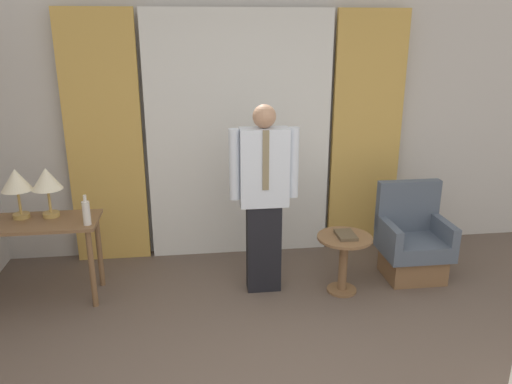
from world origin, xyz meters
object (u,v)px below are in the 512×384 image
at_px(armchair, 412,244).
at_px(bottle_near_edge, 86,212).
at_px(desk, 35,235).
at_px(side_table, 344,254).
at_px(table_lamp_left, 16,182).
at_px(book, 346,235).
at_px(table_lamp_right, 47,181).
at_px(person, 264,193).

bearing_deg(armchair, bottle_near_edge, -177.15).
distance_m(desk, side_table, 2.79).
bearing_deg(desk, side_table, -4.53).
height_order(desk, table_lamp_left, table_lamp_left).
bearing_deg(book, desk, 175.47).
relative_size(table_lamp_right, person, 0.26).
xyz_separation_m(desk, person, (2.04, -0.07, 0.33)).
bearing_deg(desk, armchair, 0.14).
bearing_deg(bottle_near_edge, desk, 163.65).
bearing_deg(armchair, book, -163.41).
bearing_deg(person, table_lamp_right, 174.80).
height_order(table_lamp_right, book, table_lamp_right).
xyz_separation_m(bottle_near_edge, armchair, (3.06, 0.15, -0.54)).
bearing_deg(desk, bottle_near_edge, -16.35).
xyz_separation_m(table_lamp_left, side_table, (2.90, -0.32, -0.72)).
distance_m(desk, table_lamp_left, 0.49).
distance_m(table_lamp_left, table_lamp_right, 0.26).
bearing_deg(side_table, armchair, 16.40).
xyz_separation_m(table_lamp_left, bottle_near_edge, (0.62, -0.25, -0.22)).
xyz_separation_m(desk, book, (2.78, -0.22, -0.06)).
distance_m(table_lamp_left, armchair, 3.76).
relative_size(desk, armchair, 1.18).
bearing_deg(table_lamp_left, side_table, -6.34).
bearing_deg(table_lamp_right, bottle_near_edge, -34.26).
xyz_separation_m(bottle_near_edge, person, (1.55, 0.07, 0.09)).
bearing_deg(person, table_lamp_left, 175.41).
bearing_deg(book, table_lamp_right, 173.06).
distance_m(armchair, side_table, 0.81).
xyz_separation_m(table_lamp_right, armchair, (3.42, -0.09, -0.76)).
height_order(table_lamp_right, bottle_near_edge, table_lamp_right).
distance_m(person, side_table, 0.95).
bearing_deg(book, side_table, 177.09).
distance_m(table_lamp_left, book, 2.97).
relative_size(table_lamp_left, table_lamp_right, 1.00).
relative_size(table_lamp_right, bottle_near_edge, 1.68).
xyz_separation_m(table_lamp_left, person, (2.17, -0.17, -0.14)).
bearing_deg(person, bottle_near_edge, -177.32).
bearing_deg(table_lamp_left, person, -4.59).
distance_m(side_table, book, 0.20).
relative_size(bottle_near_edge, person, 0.15).
bearing_deg(side_table, book, -2.91).
xyz_separation_m(armchair, book, (-0.77, -0.23, 0.24)).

